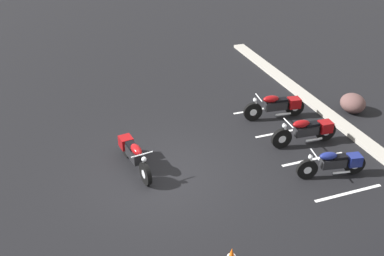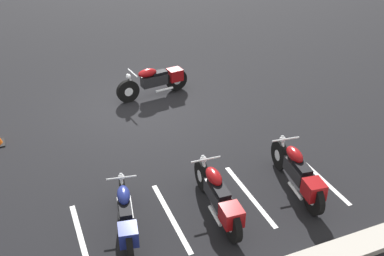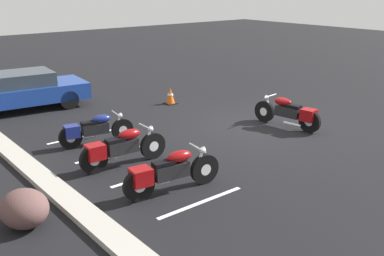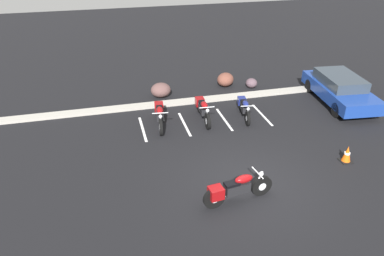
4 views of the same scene
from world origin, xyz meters
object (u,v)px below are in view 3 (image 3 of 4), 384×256
Objects in this scene: parked_bike_2 at (93,130)px; traffic_cone at (170,96)px; motorcycle_maroon_featured at (290,113)px; landscape_rock_2 at (24,209)px; parked_bike_0 at (168,172)px; car_blue at (19,90)px; parked_bike_1 at (120,148)px.

traffic_cone is (2.16, -4.15, -0.15)m from parked_bike_2.
parked_bike_2 is (2.32, 5.23, -0.04)m from motorcycle_maroon_featured.
landscape_rock_2 is (-3.06, 2.91, -0.08)m from parked_bike_2.
traffic_cone is at bearing 60.19° from parked_bike_0.
parked_bike_0 is 3.59m from parked_bike_2.
car_blue reaches higher than traffic_cone.
motorcycle_maroon_featured is at bearing -84.85° from landscape_rock_2.
landscape_rock_2 is (-0.73, 8.15, -0.12)m from motorcycle_maroon_featured.
motorcycle_maroon_featured is 4.62m from traffic_cone.
landscape_rock_2 is 8.78m from traffic_cone.
parked_bike_2 reaches higher than landscape_rock_2.
parked_bike_1 is 5.86m from traffic_cone.
car_blue is at bearing 30.49° from motorcycle_maroon_featured.
motorcycle_maroon_featured is 1.10× the size of parked_bike_2.
parked_bike_0 is 8.32m from car_blue.
parked_bike_1 is at bearing 131.92° from traffic_cone.
car_blue reaches higher than parked_bike_1.
traffic_cone is (5.75, -4.31, -0.18)m from parked_bike_0.
landscape_rock_2 is (-7.78, 2.63, -0.34)m from car_blue.
traffic_cone is (5.22, -7.06, -0.06)m from landscape_rock_2.
parked_bike_2 is at bearing 94.43° from parked_bike_0.
parked_bike_1 is 1.10× the size of parked_bike_2.
parked_bike_0 is 0.49× the size of car_blue.
traffic_cone is at bearing -53.54° from landscape_rock_2.
motorcycle_maroon_featured is 5.72m from parked_bike_2.
parked_bike_0 is at bearing 95.66° from motorcycle_maroon_featured.
traffic_cone is at bearing 6.06° from motorcycle_maroon_featured.
parked_bike_1 is at bearing -83.49° from car_blue.
landscape_rock_2 reaches higher than traffic_cone.
parked_bike_1 is 3.00m from landscape_rock_2.
motorcycle_maroon_featured is 5.54m from parked_bike_0.
parked_bike_1 is at bearing -86.67° from parked_bike_2.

